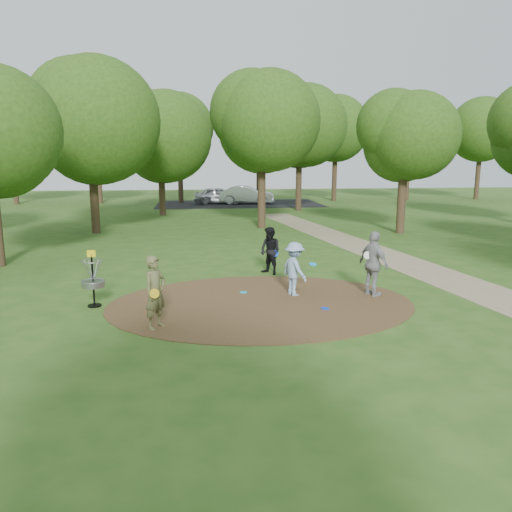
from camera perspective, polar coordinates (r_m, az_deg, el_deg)
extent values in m
plane|color=#2D5119|center=(13.76, 0.61, -5.47)|extent=(100.00, 100.00, 0.00)
cylinder|color=#47301C|center=(13.75, 0.61, -5.43)|extent=(8.40, 8.40, 0.02)
cube|color=#8C7A5B|center=(17.61, 21.18, -2.49)|extent=(7.55, 39.89, 0.01)
cube|color=black|center=(43.40, -1.98, 5.99)|extent=(14.00, 8.00, 0.01)
imported|color=brown|center=(11.82, -11.43, -4.11)|extent=(0.71, 0.76, 1.74)
cylinder|color=yellow|center=(11.56, -11.53, -4.23)|extent=(0.22, 0.05, 0.22)
imported|color=#87A7CA|center=(14.42, 4.43, -1.49)|extent=(0.94, 1.16, 1.57)
cylinder|color=#0D9DE2|center=(14.49, 6.51, -0.94)|extent=(0.28, 0.28, 0.08)
imported|color=black|center=(17.03, 1.64, 0.60)|extent=(0.97, 1.00, 1.62)
cylinder|color=#0D3AE9|center=(17.05, 2.20, 0.30)|extent=(0.22, 0.06, 0.22)
imported|color=#949596|center=(14.68, 13.30, -0.89)|extent=(0.86, 1.20, 1.89)
cylinder|color=white|center=(14.54, 12.60, 0.08)|extent=(0.22, 0.07, 0.22)
cylinder|color=#1AB1D6|center=(14.79, -1.45, -4.16)|extent=(0.22, 0.22, 0.02)
cylinder|color=#0D34DF|center=(13.36, 7.90, -5.95)|extent=(0.22, 0.22, 0.02)
imported|color=#B8B9C1|center=(43.43, -4.26, 6.93)|extent=(4.33, 1.85, 1.46)
imported|color=#B3B6BC|center=(43.25, -1.08, 7.00)|extent=(4.92, 2.39, 1.55)
cylinder|color=black|center=(14.03, -18.12, -2.84)|extent=(0.05, 0.05, 1.35)
cylinder|color=black|center=(14.20, -17.96, -5.41)|extent=(0.36, 0.36, 0.04)
cylinder|color=gray|center=(14.05, -18.10, -3.06)|extent=(0.60, 0.60, 0.16)
torus|color=gray|center=(14.03, -18.12, -2.74)|extent=(0.63, 0.63, 0.03)
torus|color=gray|center=(13.91, -18.26, -0.54)|extent=(0.58, 0.58, 0.02)
cube|color=yellow|center=(13.87, -18.31, 0.26)|extent=(0.22, 0.02, 0.18)
cylinder|color=#332316|center=(27.65, -18.01, 6.42)|extent=(0.44, 0.44, 3.80)
sphere|color=#274412|center=(27.62, -18.48, 14.00)|extent=(6.41, 6.41, 6.41)
cylinder|color=#332316|center=(28.37, 0.65, 7.45)|extent=(0.44, 0.44, 4.18)
sphere|color=#274412|center=(28.36, 0.67, 14.74)|extent=(5.51, 5.51, 5.51)
cylinder|color=#332316|center=(27.35, 16.30, 6.27)|extent=(0.44, 0.44, 3.61)
sphere|color=#274412|center=(27.28, 16.66, 12.61)|extent=(4.45, 4.45, 4.45)
cylinder|color=#332316|center=(35.21, -10.70, 7.37)|extent=(0.44, 0.44, 3.42)
sphere|color=#274412|center=(35.16, -10.90, 12.91)|extent=(6.14, 6.14, 6.14)
cylinder|color=#332316|center=(37.90, 4.91, 8.50)|extent=(0.44, 0.44, 4.37)
sphere|color=#274412|center=(37.92, 5.00, 14.31)|extent=(6.01, 6.01, 6.01)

